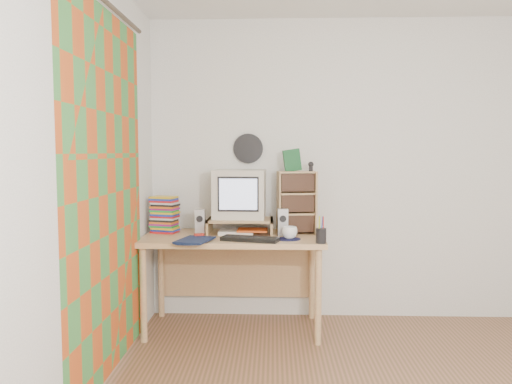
# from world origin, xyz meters

# --- Properties ---
(back_wall) EXTENTS (3.50, 0.00, 3.50)m
(back_wall) POSITION_xyz_m (0.00, 1.75, 1.25)
(back_wall) COLOR white
(back_wall) RESTS_ON floor
(left_wall) EXTENTS (0.00, 3.50, 3.50)m
(left_wall) POSITION_xyz_m (-1.75, 0.00, 1.25)
(left_wall) COLOR white
(left_wall) RESTS_ON floor
(curtain) EXTENTS (0.00, 2.20, 2.20)m
(curtain) POSITION_xyz_m (-1.71, 0.48, 1.15)
(curtain) COLOR #C24D1B
(curtain) RESTS_ON left_wall
(wall_disc) EXTENTS (0.25, 0.02, 0.25)m
(wall_disc) POSITION_xyz_m (-0.93, 1.73, 1.43)
(wall_disc) COLOR black
(wall_disc) RESTS_ON back_wall
(desk) EXTENTS (1.40, 0.70, 0.75)m
(desk) POSITION_xyz_m (-1.03, 1.44, 0.62)
(desk) COLOR #DAB675
(desk) RESTS_ON floor
(monitor_riser) EXTENTS (0.52, 0.30, 0.12)m
(monitor_riser) POSITION_xyz_m (-0.98, 1.48, 0.84)
(monitor_riser) COLOR tan
(monitor_riser) RESTS_ON desk
(crt_monitor) EXTENTS (0.42, 0.42, 0.39)m
(crt_monitor) POSITION_xyz_m (-0.99, 1.53, 1.06)
(crt_monitor) COLOR beige
(crt_monitor) RESTS_ON monitor_riser
(speaker_left) EXTENTS (0.08, 0.08, 0.20)m
(speaker_left) POSITION_xyz_m (-1.29, 1.41, 0.85)
(speaker_left) COLOR #B9B9BE
(speaker_left) RESTS_ON desk
(speaker_right) EXTENTS (0.08, 0.08, 0.21)m
(speaker_right) POSITION_xyz_m (-0.64, 1.41, 0.85)
(speaker_right) COLOR #B9B9BE
(speaker_right) RESTS_ON desk
(keyboard) EXTENTS (0.44, 0.24, 0.03)m
(keyboard) POSITION_xyz_m (-0.89, 1.15, 0.76)
(keyboard) COLOR black
(keyboard) RESTS_ON desk
(dvd_stack) EXTENTS (0.22, 0.18, 0.28)m
(dvd_stack) POSITION_xyz_m (-1.60, 1.51, 0.89)
(dvd_stack) COLOR brown
(dvd_stack) RESTS_ON desk
(cd_rack) EXTENTS (0.32, 0.20, 0.50)m
(cd_rack) POSITION_xyz_m (-0.53, 1.51, 1.00)
(cd_rack) COLOR tan
(cd_rack) RESTS_ON desk
(mug) EXTENTS (0.14, 0.14, 0.09)m
(mug) POSITION_xyz_m (-0.59, 1.25, 0.80)
(mug) COLOR white
(mug) RESTS_ON desk
(diary) EXTENTS (0.31, 0.26, 0.05)m
(diary) POSITION_xyz_m (-1.39, 1.11, 0.78)
(diary) COLOR #111C3E
(diary) RESTS_ON desk
(mousepad) EXTENTS (0.19, 0.19, 0.00)m
(mousepad) POSITION_xyz_m (-0.61, 1.24, 0.75)
(mousepad) COLOR black
(mousepad) RESTS_ON desk
(pen_cup) EXTENTS (0.09, 0.09, 0.15)m
(pen_cup) POSITION_xyz_m (-0.38, 1.08, 0.83)
(pen_cup) COLOR black
(pen_cup) RESTS_ON desk
(papers) EXTENTS (0.27, 0.20, 0.04)m
(papers) POSITION_xyz_m (-0.96, 1.46, 0.77)
(papers) COLOR white
(papers) RESTS_ON desk
(red_box) EXTENTS (0.08, 0.07, 0.04)m
(red_box) POSITION_xyz_m (-1.28, 1.25, 0.77)
(red_box) COLOR #B51F13
(red_box) RESTS_ON desk
(game_box) EXTENTS (0.14, 0.06, 0.17)m
(game_box) POSITION_xyz_m (-0.57, 1.49, 1.34)
(game_box) COLOR #175229
(game_box) RESTS_ON cd_rack
(webcam) EXTENTS (0.05, 0.05, 0.08)m
(webcam) POSITION_xyz_m (-0.42, 1.48, 1.29)
(webcam) COLOR black
(webcam) RESTS_ON cd_rack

